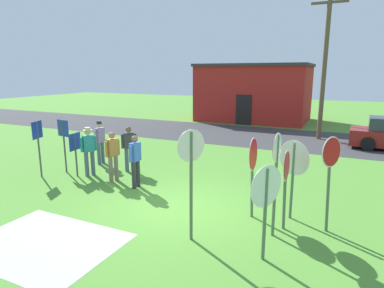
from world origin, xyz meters
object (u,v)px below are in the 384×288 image
(utility_pole, at_px, (325,64))
(info_panel_middle, at_px, (64,136))
(stop_sign_rear_left, at_px, (191,167))
(person_in_dark_shirt, at_px, (89,149))
(stop_sign_leaning_left, at_px, (293,166))
(stop_sign_nearest, at_px, (330,168))
(person_in_blue, at_px, (100,140))
(person_holding_notes, at_px, (113,154))
(stop_sign_leaning_right, at_px, (266,196))
(person_near_signs, at_px, (129,146))
(stop_sign_far_back, at_px, (286,177))
(info_panel_leftmost, at_px, (75,147))
(info_panel_rightmost, at_px, (38,139))
(person_with_sunhat, at_px, (135,159))
(stop_sign_low_front, at_px, (253,163))
(stop_sign_center_cluster, at_px, (276,168))

(utility_pole, bearing_deg, info_panel_middle, -126.55)
(stop_sign_rear_left, distance_m, person_in_dark_shirt, 5.88)
(stop_sign_leaning_left, bearing_deg, stop_sign_nearest, -22.11)
(stop_sign_rear_left, bearing_deg, person_in_blue, 146.08)
(person_holding_notes, bearing_deg, stop_sign_leaning_right, -24.20)
(stop_sign_nearest, xyz_separation_m, stop_sign_leaning_left, (-0.84, 0.34, -0.13))
(stop_sign_leaning_left, xyz_separation_m, person_near_signs, (-6.06, 1.58, -0.42))
(utility_pole, bearing_deg, stop_sign_far_back, -89.16)
(stop_sign_leaning_right, relative_size, info_panel_leftmost, 1.24)
(person_in_blue, xyz_separation_m, info_panel_leftmost, (0.34, -1.66, 0.08))
(utility_pole, bearing_deg, stop_sign_leaning_left, -88.79)
(person_holding_notes, height_order, info_panel_middle, info_panel_middle)
(stop_sign_far_back, height_order, info_panel_rightmost, info_panel_rightmost)
(info_panel_rightmost, bearing_deg, stop_sign_leaning_right, -12.50)
(stop_sign_far_back, distance_m, person_with_sunhat, 4.85)
(stop_sign_low_front, bearing_deg, person_near_signs, 159.46)
(stop_sign_leaning_left, height_order, person_near_signs, stop_sign_leaning_left)
(stop_sign_leaning_left, xyz_separation_m, stop_sign_center_cluster, (-0.21, -1.10, 0.20))
(stop_sign_far_back, relative_size, info_panel_rightmost, 0.96)
(person_near_signs, distance_m, info_panel_rightmost, 3.10)
(info_panel_leftmost, bearing_deg, info_panel_middle, 164.63)
(stop_sign_center_cluster, xyz_separation_m, info_panel_rightmost, (-8.26, 0.78, -0.21))
(stop_sign_far_back, bearing_deg, stop_sign_center_cluster, -109.30)
(stop_sign_leaning_right, bearing_deg, stop_sign_far_back, 85.42)
(person_near_signs, height_order, info_panel_middle, info_panel_middle)
(person_with_sunhat, bearing_deg, stop_sign_rear_left, -36.78)
(stop_sign_leaning_left, height_order, stop_sign_leaning_right, stop_sign_leaning_left)
(stop_sign_leaning_right, distance_m, person_with_sunhat, 5.22)
(utility_pole, xyz_separation_m, info_panel_leftmost, (-7.15, -10.83, -2.97))
(stop_sign_far_back, height_order, person_holding_notes, stop_sign_far_back)
(stop_sign_rear_left, height_order, stop_sign_low_front, stop_sign_rear_left)
(stop_sign_leaning_right, distance_m, info_panel_middle, 8.36)
(person_in_blue, bearing_deg, stop_sign_low_front, -18.51)
(stop_sign_low_front, bearing_deg, person_in_dark_shirt, 171.77)
(stop_sign_rear_left, distance_m, stop_sign_leaning_right, 1.66)
(person_with_sunhat, bearing_deg, stop_sign_leaning_right, -27.03)
(info_panel_rightmost, bearing_deg, info_panel_leftmost, 28.80)
(person_with_sunhat, bearing_deg, stop_sign_far_back, -10.47)
(stop_sign_leaning_left, distance_m, info_panel_middle, 8.13)
(stop_sign_center_cluster, relative_size, person_near_signs, 1.39)
(utility_pole, distance_m, person_in_blue, 12.23)
(stop_sign_rear_left, bearing_deg, stop_sign_far_back, 38.47)
(stop_sign_leaning_right, xyz_separation_m, person_in_blue, (-7.55, 4.09, -0.32))
(info_panel_middle, bearing_deg, info_panel_rightmost, -114.25)
(stop_sign_nearest, height_order, stop_sign_rear_left, stop_sign_rear_left)
(stop_sign_center_cluster, height_order, info_panel_leftmost, stop_sign_center_cluster)
(stop_sign_rear_left, bearing_deg, info_panel_leftmost, 157.39)
(person_in_blue, height_order, info_panel_middle, info_panel_middle)
(person_holding_notes, bearing_deg, person_in_blue, 140.47)
(stop_sign_nearest, relative_size, info_panel_middle, 1.15)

